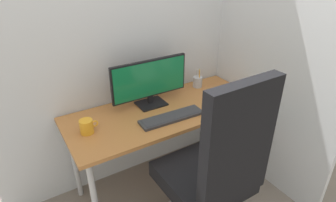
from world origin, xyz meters
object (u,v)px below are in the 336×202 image
keyboard (172,117)px  coffee_mug (87,126)px  pen_holder (198,82)px  notebook (240,97)px  office_chair (215,168)px  mouse (213,99)px  monitor (150,81)px

keyboard → coffee_mug: bearing=166.1°
pen_holder → coffee_mug: pen_holder is taller
keyboard → notebook: keyboard is taller
pen_holder → coffee_mug: (-1.02, -0.19, 0.00)m
office_chair → keyboard: size_ratio=2.62×
pen_holder → coffee_mug: size_ratio=1.35×
mouse → pen_holder: pen_holder is taller
keyboard → notebook: size_ratio=2.95×
office_chair → notebook: size_ratio=7.75×
coffee_mug → mouse: bearing=-5.7°
mouse → coffee_mug: size_ratio=0.91×
office_chair → keyboard: bearing=87.9°
keyboard → mouse: bearing=5.9°
monitor → keyboard: size_ratio=1.28×
keyboard → pen_holder: bearing=35.1°
monitor → coffee_mug: size_ratio=4.97×
office_chair → mouse: size_ratio=11.23×
monitor → pen_holder: 0.52m
office_chair → keyboard: (0.02, 0.50, 0.08)m
monitor → pen_holder: size_ratio=3.69×
pen_holder → notebook: size_ratio=1.02×
mouse → notebook: bearing=-31.6°
office_chair → notebook: office_chair is taller
office_chair → monitor: size_ratio=2.06×
monitor → keyboard: 0.32m
office_chair → coffee_mug: 0.84m
keyboard → monitor: bearing=95.0°
mouse → notebook: 0.24m
pen_holder → notebook: pen_holder is taller
office_chair → notebook: bearing=36.5°
coffee_mug → notebook: bearing=-7.6°
office_chair → coffee_mug: office_chair is taller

